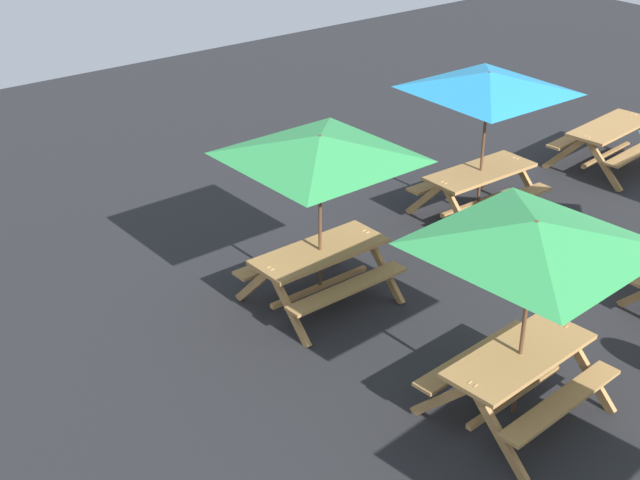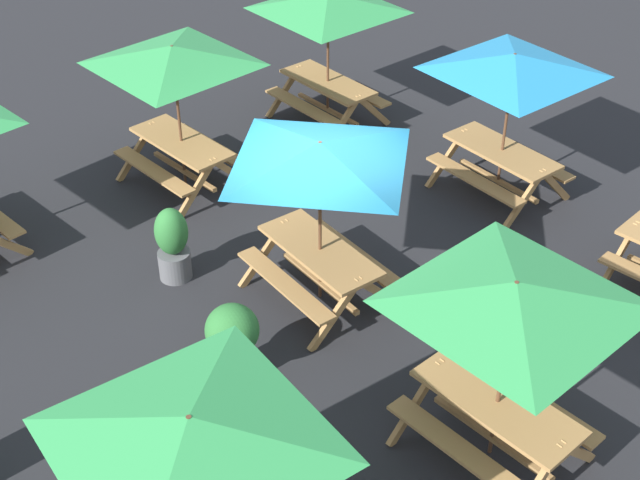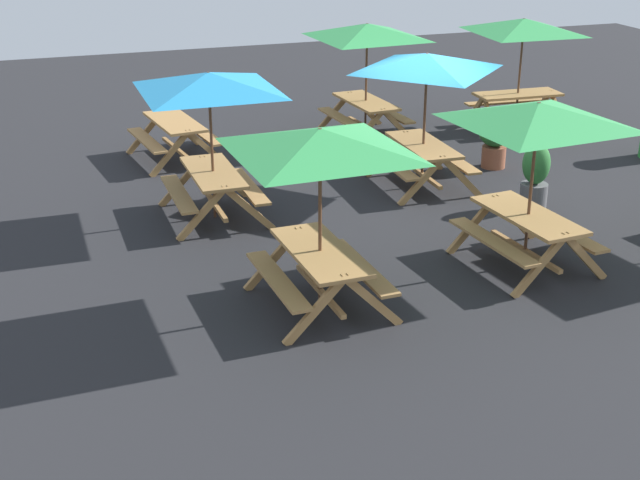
{
  "view_description": "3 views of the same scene",
  "coord_description": "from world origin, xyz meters",
  "px_view_note": "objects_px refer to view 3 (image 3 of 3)",
  "views": [
    {
      "loc": [
        -9.54,
        -4.77,
        6.08
      ],
      "look_at": [
        -3.5,
        3.12,
        0.9
      ],
      "focal_mm": 50.0,
      "sensor_mm": 36.0,
      "label": 1
    },
    {
      "loc": [
        7.45,
        -5.74,
        7.34
      ],
      "look_at": [
        0.29,
        -0.06,
        0.9
      ],
      "focal_mm": 50.0,
      "sensor_mm": 36.0,
      "label": 2
    },
    {
      "loc": [
        -12.96,
        6.39,
        5.04
      ],
      "look_at": [
        -3.5,
        3.12,
        0.9
      ],
      "focal_mm": 50.0,
      "sensor_mm": 36.0,
      "label": 3
    }
  ],
  "objects_px": {
    "picnic_table_0": "(320,154)",
    "potted_plant_1": "(535,175)",
    "picnic_table_4": "(537,126)",
    "picnic_table_6": "(367,39)",
    "picnic_table_7": "(523,34)",
    "picnic_table_5": "(209,93)",
    "picnic_table_3": "(175,131)",
    "potted_plant_0": "(495,137)",
    "picnic_table_1": "(427,72)"
  },
  "relations": [
    {
      "from": "potted_plant_0",
      "to": "picnic_table_5",
      "type": "bearing_deg",
      "value": 98.87
    },
    {
      "from": "picnic_table_3",
      "to": "picnic_table_6",
      "type": "distance_m",
      "value": 4.22
    },
    {
      "from": "picnic_table_1",
      "to": "picnic_table_5",
      "type": "bearing_deg",
      "value": 96.12
    },
    {
      "from": "picnic_table_4",
      "to": "picnic_table_5",
      "type": "bearing_deg",
      "value": 43.25
    },
    {
      "from": "picnic_table_4",
      "to": "potted_plant_0",
      "type": "relative_size",
      "value": 2.78
    },
    {
      "from": "picnic_table_5",
      "to": "picnic_table_6",
      "type": "distance_m",
      "value": 5.28
    },
    {
      "from": "picnic_table_3",
      "to": "picnic_table_7",
      "type": "xyz_separation_m",
      "value": [
        -0.14,
        -7.22,
        1.43
      ]
    },
    {
      "from": "picnic_table_1",
      "to": "potted_plant_1",
      "type": "bearing_deg",
      "value": -139.14
    },
    {
      "from": "picnic_table_7",
      "to": "potted_plant_0",
      "type": "bearing_deg",
      "value": 54.26
    },
    {
      "from": "picnic_table_1",
      "to": "picnic_table_4",
      "type": "distance_m",
      "value": 3.53
    },
    {
      "from": "picnic_table_5",
      "to": "potted_plant_1",
      "type": "distance_m",
      "value": 5.34
    },
    {
      "from": "picnic_table_1",
      "to": "potted_plant_0",
      "type": "distance_m",
      "value": 2.28
    },
    {
      "from": "picnic_table_7",
      "to": "potted_plant_0",
      "type": "distance_m",
      "value": 3.17
    },
    {
      "from": "picnic_table_5",
      "to": "potted_plant_0",
      "type": "height_order",
      "value": "picnic_table_5"
    },
    {
      "from": "picnic_table_0",
      "to": "picnic_table_4",
      "type": "height_order",
      "value": "same"
    },
    {
      "from": "picnic_table_1",
      "to": "picnic_table_5",
      "type": "xyz_separation_m",
      "value": [
        -0.3,
        3.72,
        0.0
      ]
    },
    {
      "from": "picnic_table_4",
      "to": "picnic_table_6",
      "type": "height_order",
      "value": "same"
    },
    {
      "from": "picnic_table_3",
      "to": "picnic_table_7",
      "type": "bearing_deg",
      "value": -98.5
    },
    {
      "from": "picnic_table_5",
      "to": "picnic_table_7",
      "type": "height_order",
      "value": "same"
    },
    {
      "from": "picnic_table_6",
      "to": "picnic_table_7",
      "type": "distance_m",
      "value": 3.29
    },
    {
      "from": "picnic_table_3",
      "to": "picnic_table_7",
      "type": "distance_m",
      "value": 7.36
    },
    {
      "from": "picnic_table_6",
      "to": "potted_plant_0",
      "type": "relative_size",
      "value": 2.78
    },
    {
      "from": "picnic_table_1",
      "to": "picnic_table_5",
      "type": "relative_size",
      "value": 0.83
    },
    {
      "from": "picnic_table_0",
      "to": "potted_plant_1",
      "type": "relative_size",
      "value": 2.62
    },
    {
      "from": "picnic_table_5",
      "to": "potted_plant_0",
      "type": "distance_m",
      "value": 5.67
    },
    {
      "from": "picnic_table_0",
      "to": "potted_plant_1",
      "type": "distance_m",
      "value": 5.19
    },
    {
      "from": "picnic_table_4",
      "to": "picnic_table_5",
      "type": "distance_m",
      "value": 4.86
    },
    {
      "from": "picnic_table_4",
      "to": "potted_plant_1",
      "type": "bearing_deg",
      "value": -39.33
    },
    {
      "from": "potted_plant_1",
      "to": "picnic_table_3",
      "type": "bearing_deg",
      "value": 48.23
    },
    {
      "from": "picnic_table_3",
      "to": "potted_plant_0",
      "type": "bearing_deg",
      "value": -120.86
    },
    {
      "from": "picnic_table_5",
      "to": "picnic_table_7",
      "type": "distance_m",
      "value": 7.84
    },
    {
      "from": "picnic_table_4",
      "to": "picnic_table_7",
      "type": "xyz_separation_m",
      "value": [
        6.3,
        -3.58,
        0.0
      ]
    },
    {
      "from": "picnic_table_5",
      "to": "picnic_table_0",
      "type": "bearing_deg",
      "value": -171.03
    },
    {
      "from": "picnic_table_5",
      "to": "picnic_table_7",
      "type": "xyz_separation_m",
      "value": [
        3.07,
        -7.21,
        0.0
      ]
    },
    {
      "from": "picnic_table_6",
      "to": "picnic_table_3",
      "type": "bearing_deg",
      "value": 90.32
    },
    {
      "from": "picnic_table_7",
      "to": "picnic_table_5",
      "type": "bearing_deg",
      "value": 26.01
    },
    {
      "from": "picnic_table_5",
      "to": "potted_plant_0",
      "type": "xyz_separation_m",
      "value": [
        0.85,
        -5.43,
        -1.41
      ]
    },
    {
      "from": "potted_plant_0",
      "to": "potted_plant_1",
      "type": "height_order",
      "value": "potted_plant_1"
    },
    {
      "from": "picnic_table_6",
      "to": "potted_plant_1",
      "type": "distance_m",
      "value": 5.07
    },
    {
      "from": "picnic_table_3",
      "to": "picnic_table_5",
      "type": "bearing_deg",
      "value": 172.74
    },
    {
      "from": "picnic_table_0",
      "to": "picnic_table_5",
      "type": "relative_size",
      "value": 1.0
    },
    {
      "from": "picnic_table_7",
      "to": "potted_plant_1",
      "type": "height_order",
      "value": "picnic_table_7"
    },
    {
      "from": "picnic_table_3",
      "to": "picnic_table_5",
      "type": "height_order",
      "value": "picnic_table_5"
    },
    {
      "from": "picnic_table_4",
      "to": "picnic_table_7",
      "type": "bearing_deg",
      "value": -34.63
    },
    {
      "from": "picnic_table_5",
      "to": "picnic_table_6",
      "type": "relative_size",
      "value": 1.0
    },
    {
      "from": "picnic_table_0",
      "to": "picnic_table_3",
      "type": "height_order",
      "value": "picnic_table_0"
    },
    {
      "from": "picnic_table_1",
      "to": "picnic_table_7",
      "type": "xyz_separation_m",
      "value": [
        2.77,
        -3.49,
        0.0
      ]
    },
    {
      "from": "picnic_table_7",
      "to": "potted_plant_1",
      "type": "distance_m",
      "value": 5.07
    },
    {
      "from": "picnic_table_3",
      "to": "picnic_table_6",
      "type": "height_order",
      "value": "picnic_table_6"
    },
    {
      "from": "picnic_table_7",
      "to": "potted_plant_1",
      "type": "bearing_deg",
      "value": 65.66
    }
  ]
}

